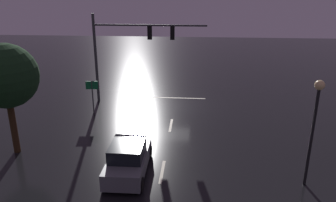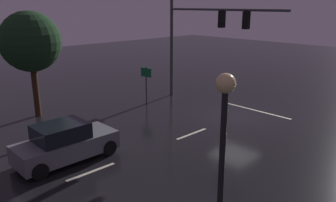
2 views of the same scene
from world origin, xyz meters
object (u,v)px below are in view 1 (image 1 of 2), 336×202
object	(u,v)px
traffic_signal_assembly	(130,43)
car_approaching	(128,158)
street_lamp_left_kerb	(315,114)
route_sign	(92,90)
tree_right_far	(5,76)

from	to	relation	value
traffic_signal_assembly	car_approaching	distance (m)	11.84
traffic_signal_assembly	street_lamp_left_kerb	distance (m)	15.46
route_sign	tree_right_far	xyz separation A→B (m)	(2.50, 6.48, 2.64)
car_approaching	street_lamp_left_kerb	bearing A→B (deg)	177.48
car_approaching	route_sign	xyz separation A→B (m)	(4.29, -8.16, 1.00)
street_lamp_left_kerb	route_sign	xyz separation A→B (m)	(12.82, -8.54, -1.79)
traffic_signal_assembly	route_sign	distance (m)	4.78
tree_right_far	traffic_signal_assembly	bearing A→B (deg)	-117.75
traffic_signal_assembly	car_approaching	bearing A→B (deg)	99.89
traffic_signal_assembly	street_lamp_left_kerb	bearing A→B (deg)	132.64
car_approaching	route_sign	distance (m)	9.27
traffic_signal_assembly	route_sign	xyz separation A→B (m)	(2.38, 2.80, -3.05)
traffic_signal_assembly	car_approaching	world-z (taller)	traffic_signal_assembly
traffic_signal_assembly	tree_right_far	xyz separation A→B (m)	(4.88, 9.28, -0.41)
traffic_signal_assembly	tree_right_far	size ratio (longest dim) A/B	1.43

